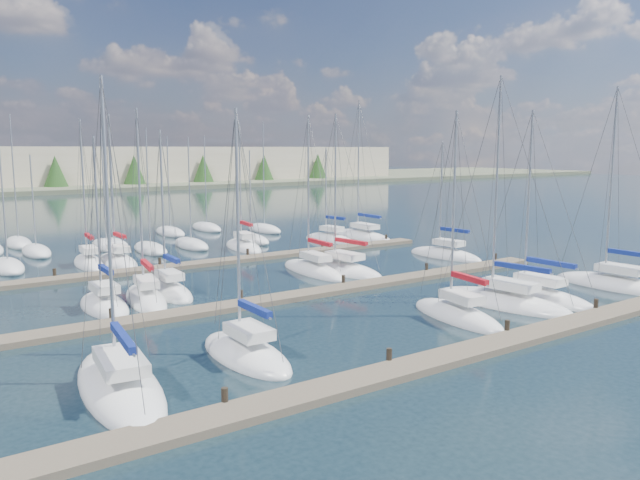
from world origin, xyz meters
TOP-DOWN VIEW (x-y plane):
  - ground at (0.00, 60.00)m, footprint 400.00×400.00m
  - dock_near at (0.00, 2.01)m, footprint 44.00×1.93m
  - dock_mid at (0.00, 16.01)m, footprint 44.00×1.93m
  - dock_far at (0.00, 30.01)m, footprint 44.00×1.93m
  - sailboat_r at (20.15, 35.00)m, footprint 2.99×9.58m
  - sailboat_h at (-11.40, 20.44)m, footprint 2.62×6.43m
  - sailboat_p at (6.24, 35.94)m, footprint 3.57×7.71m
  - sailboat_l at (7.11, 21.31)m, footprint 3.74×8.82m
  - sailboat_o at (-6.23, 34.72)m, footprint 2.53×6.90m
  - sailboat_e at (9.11, 7.28)m, footprint 4.23×9.64m
  - sailboat_d at (4.39, 6.67)m, footprint 3.47×7.73m
  - sailboat_i at (-8.75, 20.66)m, footprint 3.43×7.96m
  - sailboat_n at (-8.38, 35.47)m, footprint 2.64×7.04m
  - sailboat_b at (-14.61, 7.01)m, footprint 4.08×9.90m
  - sailboat_j at (-6.83, 21.78)m, footprint 2.58×6.74m
  - sailboat_k at (5.10, 22.30)m, footprint 2.87×8.52m
  - sailboat_m at (18.70, 21.39)m, footprint 3.08×7.87m
  - sailboat_q at (15.87, 35.07)m, footprint 3.34×7.17m
  - sailboat_g at (19.49, 6.08)m, footprint 3.32×8.82m
  - sailboat_f at (12.00, 7.18)m, footprint 2.60×8.90m
  - sailboat_c at (-8.60, 7.62)m, footprint 2.78×7.17m
  - distant_boats at (-4.34, 43.76)m, footprint 36.93×20.75m

SIDE VIEW (x-z plane):
  - ground at x=0.00m, z-range 0.00..0.00m
  - dock_near at x=0.00m, z-range -0.40..0.70m
  - dock_mid at x=0.00m, z-range -0.40..0.70m
  - dock_far at x=0.00m, z-range -0.40..0.70m
  - sailboat_b at x=-14.61m, z-range -6.38..6.72m
  - sailboat_l at x=7.11m, z-range -6.30..6.65m
  - sailboat_m at x=18.70m, z-range -5.29..5.64m
  - sailboat_q at x=15.87m, z-range -5.00..5.35m
  - sailboat_f at x=12.00m, z-range -6.17..6.53m
  - sailboat_e at x=9.11m, z-range -7.13..7.49m
  - sailboat_g at x=19.49m, z-range -7.05..7.41m
  - sailboat_c at x=-8.60m, z-range -5.87..6.23m
  - sailboat_h at x=-11.40m, z-range -5.35..5.71m
  - sailboat_r at x=20.15m, z-range -7.49..7.86m
  - sailboat_j at x=-6.83m, z-range -5.57..5.95m
  - sailboat_p at x=6.24m, z-range -6.19..6.56m
  - sailboat_k at x=5.10m, z-range -6.23..6.60m
  - sailboat_d at x=4.39m, z-range -6.01..6.38m
  - sailboat_o at x=-6.23m, z-range -6.37..6.75m
  - sailboat_i at x=-8.75m, z-range -6.19..6.58m
  - sailboat_n at x=-8.38m, z-range -6.14..6.55m
  - distant_boats at x=-4.34m, z-range -6.36..6.94m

